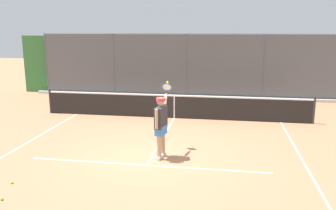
% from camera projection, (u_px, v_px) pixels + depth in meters
% --- Properties ---
extents(ground_plane, '(60.00, 60.00, 0.00)m').
position_uv_depth(ground_plane, '(152.00, 156.00, 10.15)').
color(ground_plane, '#B27551').
extents(court_line_markings, '(8.55, 9.41, 0.01)m').
position_uv_depth(court_line_markings, '(144.00, 170.00, 9.15)').
color(court_line_markings, white).
rests_on(court_line_markings, ground).
extents(fence_backdrop, '(18.79, 1.37, 3.35)m').
position_uv_depth(fence_backdrop, '(188.00, 66.00, 19.01)').
color(fence_backdrop, '#565B60').
rests_on(fence_backdrop, ground).
extents(tennis_net, '(10.99, 0.09, 1.07)m').
position_uv_depth(tennis_net, '(174.00, 106.00, 14.36)').
color(tennis_net, '#2D2D2D').
rests_on(tennis_net, ground).
extents(tennis_player, '(0.33, 1.46, 2.05)m').
position_uv_depth(tennis_player, '(161.00, 122.00, 9.84)').
color(tennis_player, silver).
rests_on(tennis_player, ground).
extents(tennis_ball_mid_court, '(0.07, 0.07, 0.07)m').
position_uv_depth(tennis_ball_mid_court, '(2.00, 199.00, 7.57)').
color(tennis_ball_mid_court, '#D6E042').
rests_on(tennis_ball_mid_court, ground).
extents(tennis_ball_near_net, '(0.07, 0.07, 0.07)m').
position_uv_depth(tennis_ball_near_net, '(12.00, 182.00, 8.37)').
color(tennis_ball_near_net, '#CCDB33').
rests_on(tennis_ball_near_net, ground).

